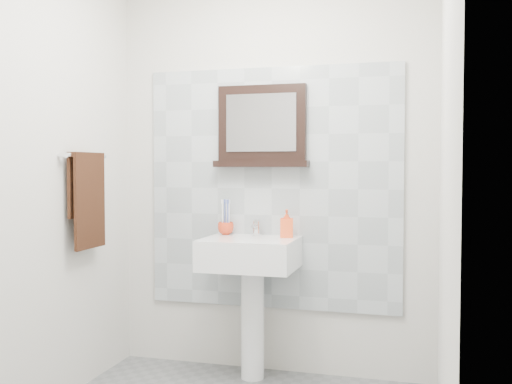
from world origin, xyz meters
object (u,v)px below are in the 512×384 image
framed_mirror (262,128)px  hand_towel (87,193)px  pedestal_sink (250,269)px  soap_dispenser (287,223)px  toothbrush_cup (226,228)px

framed_mirror → hand_towel: framed_mirror is taller
pedestal_sink → hand_towel: 1.05m
soap_dispenser → framed_mirror: (-0.18, 0.09, 0.58)m
pedestal_sink → toothbrush_cup: pedestal_sink is taller
framed_mirror → pedestal_sink: bearing=-96.3°
toothbrush_cup → soap_dispenser: soap_dispenser is taller
soap_dispenser → framed_mirror: bearing=142.0°
framed_mirror → hand_towel: (-0.88, -0.56, -0.38)m
soap_dispenser → hand_towel: size_ratio=0.31×
toothbrush_cup → soap_dispenser: bearing=-5.9°
toothbrush_cup → framed_mirror: size_ratio=0.17×
pedestal_sink → soap_dispenser: 0.35m
pedestal_sink → soap_dispenser: size_ratio=5.67×
framed_mirror → hand_towel: 1.12m
pedestal_sink → toothbrush_cup: bearing=145.1°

